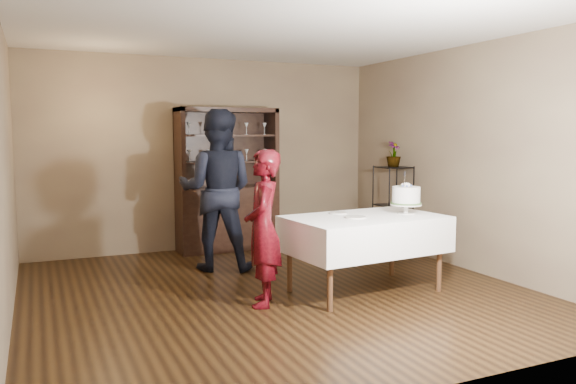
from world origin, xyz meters
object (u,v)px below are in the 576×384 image
china_hutch (227,203)px  cake_table (365,234)px  cake (406,197)px  potted_plant (394,154)px  woman (263,228)px  plant_etagere (393,205)px  man (217,190)px

china_hutch → cake_table: bearing=-76.4°
cake_table → cake: (0.49, -0.02, 0.37)m
china_hutch → potted_plant: bearing=-27.2°
woman → potted_plant: potted_plant is taller
plant_etagere → woman: woman is taller
cake_table → potted_plant: (1.43, 1.57, 0.75)m
woman → man: bearing=-157.9°
cake_table → cake: bearing=-2.6°
cake → man: bearing=135.1°
woman → potted_plant: 3.06m
man → cake: 2.26m
china_hutch → potted_plant: (2.07, -1.06, 0.70)m
cake_table → man: 1.96m
cake_table → man: size_ratio=0.86×
china_hutch → plant_etagere: 2.33m
man → potted_plant: 2.57m
plant_etagere → cake: bearing=-120.7°
man → china_hutch: bearing=-88.8°
plant_etagere → potted_plant: (-0.01, -0.01, 0.71)m
cake_table → plant_etagere: bearing=47.6°
china_hutch → cake_table: 2.71m
china_hutch → woman: bearing=-100.7°
woman → potted_plant: size_ratio=4.27×
china_hutch → cake: bearing=-66.9°
cake → potted_plant: potted_plant is taller
plant_etagere → cake: 1.89m
china_hutch → potted_plant: china_hutch is taller
cake_table → potted_plant: 2.25m
woman → potted_plant: bearing=144.2°
china_hutch → cake_table: china_hutch is taller
cake_table → man: (-1.11, 1.58, 0.36)m
woman → man: size_ratio=0.77×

